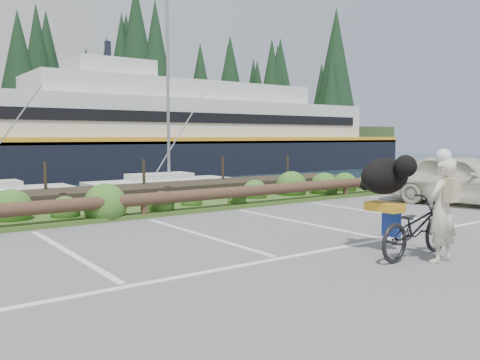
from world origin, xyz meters
name	(u,v)px	position (x,y,z in m)	size (l,w,h in m)	color
ground	(265,254)	(0.00, 0.00, 0.00)	(72.00, 72.00, 0.00)	#59595B
vegetation_strip	(132,212)	(0.00, 5.30, 0.05)	(34.00, 1.60, 0.10)	#3D5B21
log_rail	(144,218)	(0.00, 4.60, 0.00)	(32.00, 0.30, 0.60)	#443021
bicycle	(416,227)	(1.84, -1.59, 0.48)	(0.64, 1.85, 0.97)	black
cyclist	(442,210)	(1.87, -2.02, 0.81)	(0.59, 0.39, 1.62)	beige
dog	(385,176)	(1.80, -1.00, 1.28)	(1.07, 0.52, 0.62)	black
parked_car	(463,180)	(8.32, 1.40, 0.73)	(1.73, 4.29, 1.46)	beige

